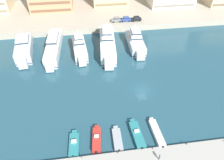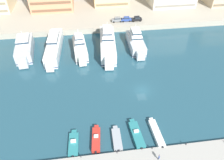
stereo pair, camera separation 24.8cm
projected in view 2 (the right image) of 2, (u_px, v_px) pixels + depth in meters
name	position (u px, v px, depth m)	size (l,w,h in m)	color
ground_plane	(142.00, 90.00, 59.81)	(400.00, 400.00, 0.00)	#234C5B
pier_dock	(167.00, 158.00, 44.05)	(120.00, 5.05, 0.72)	#A8A399
yacht_silver_far_left	(24.00, 48.00, 71.86)	(6.34, 17.40, 7.41)	silver
yacht_white_left	(54.00, 46.00, 72.96)	(5.16, 22.70, 7.18)	white
yacht_ivory_mid_left	(80.00, 48.00, 72.17)	(5.09, 15.28, 8.08)	silver
yacht_white_center_left	(108.00, 44.00, 73.23)	(6.34, 22.55, 9.20)	white
yacht_silver_center	(136.00, 42.00, 75.27)	(4.95, 16.55, 7.92)	silver
motorboat_teal_far_left	(74.00, 144.00, 46.57)	(2.28, 6.75, 1.32)	teal
motorboat_red_left	(96.00, 139.00, 47.26)	(2.31, 6.94, 1.53)	red
motorboat_grey_mid_left	(117.00, 139.00, 47.44)	(1.96, 6.49, 0.89)	#9EA3A8
motorboat_teal_center_left	(136.00, 134.00, 48.22)	(2.50, 7.99, 1.54)	teal
motorboat_white_center	(156.00, 133.00, 48.54)	(1.98, 8.05, 1.03)	white
car_grey_far_left	(117.00, 19.00, 86.55)	(4.11, 1.94, 1.80)	slate
car_blue_left	(126.00, 19.00, 86.87)	(4.12, 1.97, 1.80)	#28428E
car_black_mid_left	(137.00, 19.00, 87.08)	(4.13, 1.99, 1.80)	black
pedestrian_near_edge	(159.00, 157.00, 42.81)	(0.38, 0.59, 1.65)	#4C515B
bollard_west	(81.00, 156.00, 43.61)	(0.20, 0.20, 0.61)	#2D2D33
bollard_west_mid	(117.00, 152.00, 44.34)	(0.20, 0.20, 0.61)	#2D2D33
bollard_east_mid	(152.00, 148.00, 45.08)	(0.20, 0.20, 0.61)	#2D2D33
bollard_east	(186.00, 144.00, 45.82)	(0.20, 0.20, 0.61)	#2D2D33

